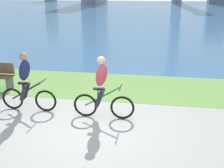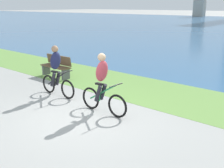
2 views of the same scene
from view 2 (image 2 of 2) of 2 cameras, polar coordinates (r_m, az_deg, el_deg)
The scene contains 5 objects.
ground_plane at distance 7.55m, azimuth -6.40°, elevation -6.83°, with size 300.00×300.00×0.00m, color #9E9E99.
grass_strip_bayside at distance 9.89m, azimuth 7.44°, elevation -1.27°, with size 120.00×2.96×0.01m, color #6B9947.
cyclist_lead at distance 7.55m, azimuth -2.01°, elevation 0.01°, with size 1.65×0.52×1.69m.
cyclist_trailing at distance 9.21m, azimuth -11.42°, elevation 2.61°, with size 1.62×0.52×1.67m.
bench_near_path at distance 11.81m, azimuth -11.38°, elevation 3.61°, with size 1.50×0.47×0.90m.
Camera 2 is at (5.15, -4.69, 2.91)m, focal length 44.31 mm.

